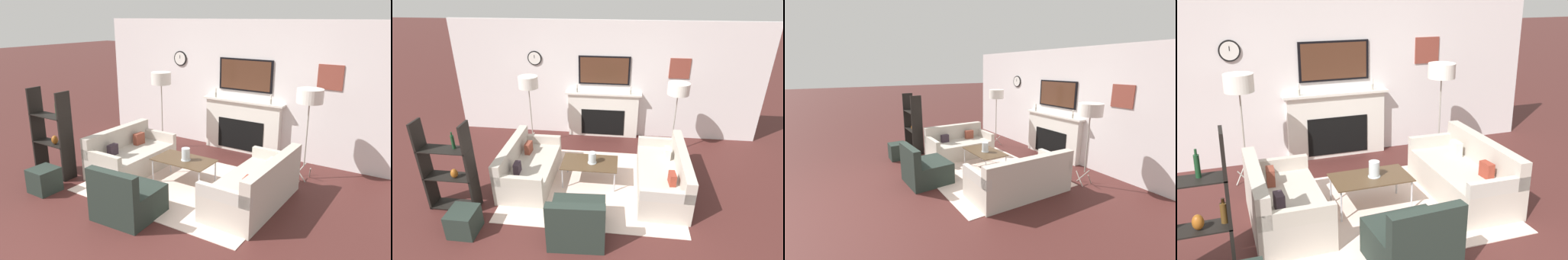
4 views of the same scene
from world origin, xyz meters
The scene contains 12 objects.
ground_plane centered at (0.00, 0.00, 0.00)m, with size 60.00×60.00×0.00m, color #46201D.
fireplace_wall centered at (0.00, 4.61, 1.21)m, with size 7.17×0.28×2.70m.
area_rug centered at (0.00, 2.44, 0.01)m, with size 3.10×2.42×0.01m.
couch_left centered at (-1.25, 2.44, 0.27)m, with size 0.85×1.60×0.77m.
couch_right centered at (1.25, 2.44, 0.28)m, with size 0.85×1.86×0.78m.
armchair centered at (-0.12, 1.15, 0.26)m, with size 0.85×0.86×0.79m.
coffee_table centered at (-0.10, 2.51, 0.41)m, with size 1.02×0.59×0.43m.
hurricane_candle centered at (-0.05, 2.51, 0.53)m, with size 0.16×0.16×0.21m.
floor_lamp_left centered at (-1.56, 3.81, 1.49)m, with size 0.41×0.41×1.65m.
floor_lamp_right centered at (1.56, 3.81, 1.47)m, with size 0.44×0.44×1.61m.
shelf_unit centered at (-2.24, 1.56, 0.73)m, with size 0.81×0.28×1.56m.
ottoman centered at (-1.82, 1.02, 0.20)m, with size 0.41×0.41×0.40m.
Camera 3 is at (4.63, -0.40, 2.24)m, focal length 24.00 mm.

